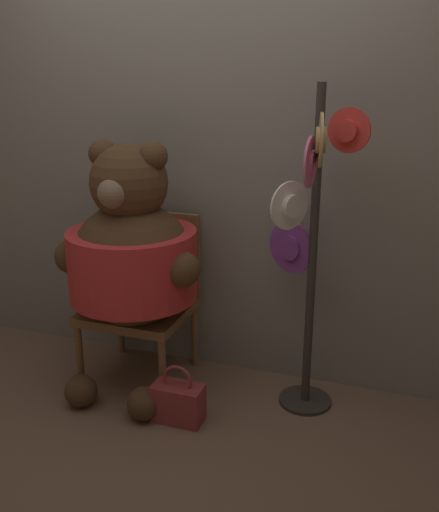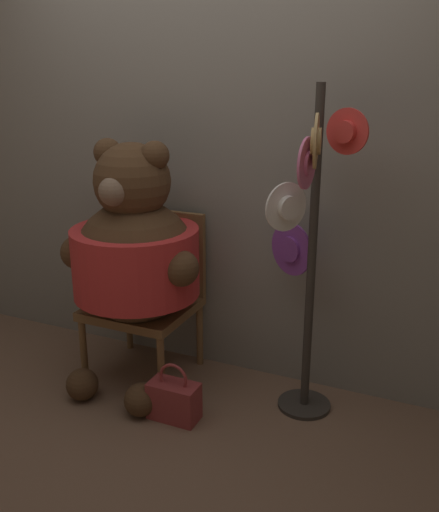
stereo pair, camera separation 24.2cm
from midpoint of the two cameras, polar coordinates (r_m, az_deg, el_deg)
ground_plane at (r=3.15m, az=-2.92°, el=-14.90°), size 14.00×14.00×0.00m
wall_back at (r=3.21m, az=1.75°, el=12.09°), size 8.00×0.10×2.75m
chair at (r=3.33m, az=-4.95°, el=-3.41°), size 0.56×0.53×0.94m
teddy_bear at (r=3.08m, az=-6.26°, el=0.22°), size 0.83×0.73×1.38m
hat_display_rack at (r=2.77m, az=11.30°, el=1.50°), size 0.49×0.44×1.66m
handbag_on_ground at (r=3.00m, az=-2.22°, el=-14.23°), size 0.26×0.14×0.31m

